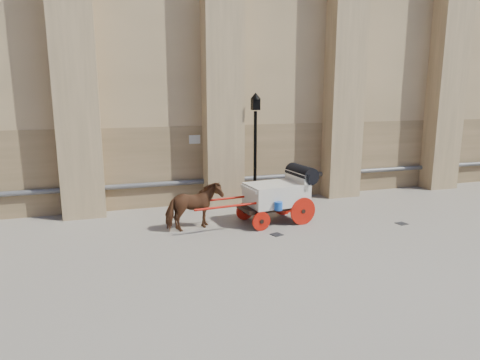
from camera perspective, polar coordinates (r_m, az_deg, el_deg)
name	(u,v)px	position (r m, az deg, el deg)	size (l,w,h in m)	color
ground	(285,231)	(13.49, 6.04, -6.74)	(90.00, 90.00, 0.00)	slate
horse	(194,207)	(13.39, -6.17, -3.57)	(0.80, 1.75, 1.48)	brown
carriage	(280,192)	(14.16, 5.36, -1.65)	(4.30, 1.64, 1.84)	black
street_lamp	(255,147)	(15.80, 2.04, 4.45)	(0.39, 0.39, 4.22)	black
drain_grate_near	(277,235)	(13.10, 4.91, -7.25)	(0.32, 0.32, 0.01)	black
drain_grate_far	(402,224)	(15.05, 20.75, -5.46)	(0.32, 0.32, 0.01)	black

